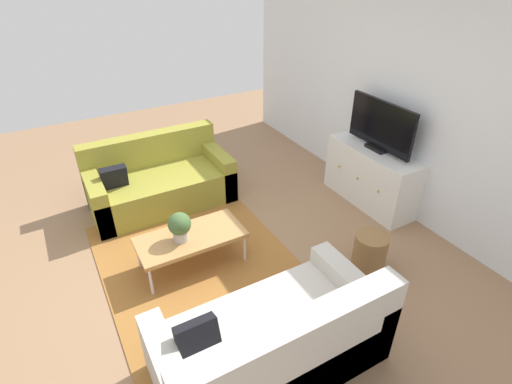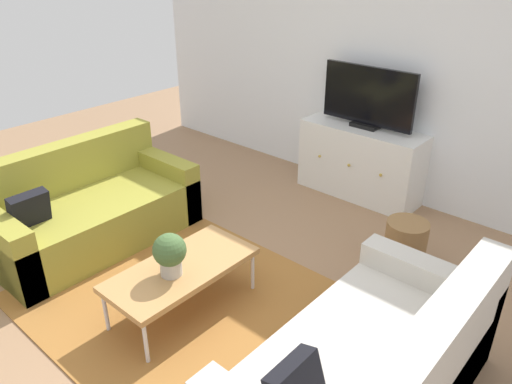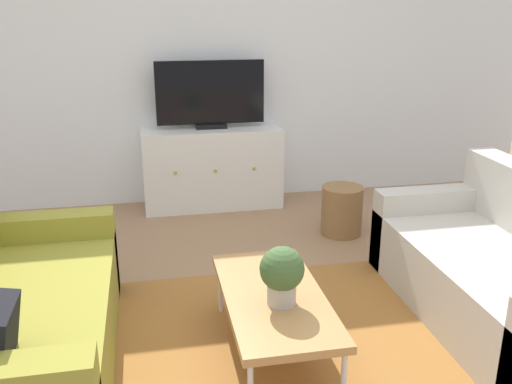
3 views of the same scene
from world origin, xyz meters
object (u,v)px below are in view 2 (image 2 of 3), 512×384
(flat_screen_tv, at_px, (368,98))
(wicker_basket, at_px, (405,244))
(coffee_table, at_px, (182,270))
(potted_plant, at_px, (170,253))
(tv_console, at_px, (360,162))
(couch_left_side, at_px, (87,210))
(couch_right_side, at_px, (375,379))

(flat_screen_tv, height_order, wicker_basket, flat_screen_tv)
(coffee_table, xyz_separation_m, potted_plant, (0.02, -0.10, 0.20))
(tv_console, distance_m, flat_screen_tv, 0.68)
(potted_plant, bearing_deg, flat_screen_tv, 90.95)
(potted_plant, relative_size, wicker_basket, 0.76)
(potted_plant, distance_m, wicker_basket, 1.95)
(couch_left_side, height_order, coffee_table, couch_left_side)
(wicker_basket, bearing_deg, couch_left_side, -147.56)
(wicker_basket, bearing_deg, flat_screen_tv, 136.70)
(potted_plant, relative_size, tv_console, 0.24)
(tv_console, relative_size, wicker_basket, 3.12)
(tv_console, height_order, wicker_basket, tv_console)
(couch_left_side, xyz_separation_m, couch_right_side, (2.88, 0.00, 0.00))
(couch_left_side, bearing_deg, coffee_table, -3.80)
(couch_right_side, relative_size, wicker_basket, 4.29)
(couch_left_side, height_order, wicker_basket, couch_left_side)
(couch_right_side, bearing_deg, wicker_basket, 110.17)
(coffee_table, xyz_separation_m, flat_screen_tv, (-0.03, 2.49, 0.71))
(couch_right_side, bearing_deg, potted_plant, -172.48)
(coffee_table, distance_m, potted_plant, 0.23)
(flat_screen_tv, xyz_separation_m, wicker_basket, (0.97, -0.91, -0.85))
(couch_right_side, relative_size, tv_console, 1.38)
(couch_left_side, bearing_deg, wicker_basket, 32.44)
(couch_right_side, bearing_deg, coffee_table, -176.45)
(couch_right_side, height_order, coffee_table, couch_right_side)
(coffee_table, bearing_deg, flat_screen_tv, 90.59)
(couch_left_side, height_order, tv_console, couch_left_side)
(tv_console, relative_size, flat_screen_tv, 1.30)
(couch_right_side, bearing_deg, flat_screen_tv, 122.29)
(tv_console, bearing_deg, wicker_basket, -42.66)
(couch_right_side, xyz_separation_m, wicker_basket, (-0.54, 1.48, -0.08))
(couch_left_side, distance_m, tv_console, 2.74)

